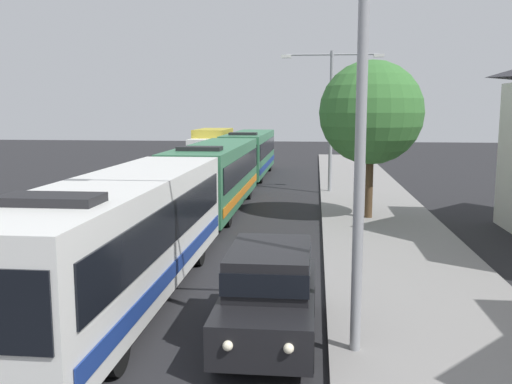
{
  "coord_description": "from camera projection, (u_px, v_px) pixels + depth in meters",
  "views": [
    {
      "loc": [
        3.3,
        -2.05,
        4.7
      ],
      "look_at": [
        1.42,
        15.65,
        2.07
      ],
      "focal_mm": 39.62,
      "sensor_mm": 36.0,
      "label": 1
    }
  ],
  "objects": [
    {
      "name": "streetlamp_mid",
      "position": [
        331.0,
        106.0,
        30.85
      ],
      "size": [
        5.53,
        0.28,
        7.65
      ],
      "color": "gray",
      "rests_on": "sidewalk"
    },
    {
      "name": "white_suv",
      "position": [
        269.0,
        290.0,
        11.52
      ],
      "size": [
        1.86,
        4.51,
        1.9
      ],
      "color": "black",
      "rests_on": "ground_plane"
    },
    {
      "name": "bus_middle",
      "position": [
        250.0,
        152.0,
        39.47
      ],
      "size": [
        2.58,
        12.14,
        3.21
      ],
      "color": "#33724C",
      "rests_on": "ground_plane"
    },
    {
      "name": "bus_lead",
      "position": [
        124.0,
        234.0,
        13.66
      ],
      "size": [
        2.58,
        12.3,
        3.21
      ],
      "color": "silver",
      "rests_on": "ground_plane"
    },
    {
      "name": "box_truck_oncoming",
      "position": [
        212.0,
        149.0,
        42.95
      ],
      "size": [
        2.35,
        7.02,
        3.15
      ],
      "color": "white",
      "rests_on": "ground_plane"
    },
    {
      "name": "roadside_tree",
      "position": [
        371.0,
        113.0,
        23.23
      ],
      "size": [
        4.28,
        4.28,
        6.54
      ],
      "color": "#4C3823",
      "rests_on": "sidewalk"
    },
    {
      "name": "streetlamp_near",
      "position": [
        362.0,
        88.0,
        10.05
      ],
      "size": [
        6.38,
        0.28,
        7.94
      ],
      "color": "gray",
      "rests_on": "sidewalk"
    },
    {
      "name": "bus_second_in_line",
      "position": [
        216.0,
        174.0,
        26.22
      ],
      "size": [
        2.58,
        12.16,
        3.21
      ],
      "color": "#33724C",
      "rests_on": "ground_plane"
    }
  ]
}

